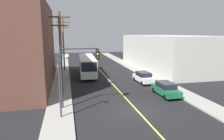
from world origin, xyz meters
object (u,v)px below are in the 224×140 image
Objects in this scene: parked_car_white at (143,77)px; utility_pole_near at (61,51)px; parked_car_green at (166,89)px; utility_pole_mid at (63,43)px; street_lamp_left at (62,76)px; utility_pole_far at (61,36)px; fire_hydrant at (176,87)px; traffic_signal_left_corner at (77,65)px; city_bus at (87,65)px.

utility_pole_near reaches higher than parked_car_white.
utility_pole_mid reaches higher than parked_car_green.
street_lamp_left is at bearing -88.40° from utility_pole_near.
utility_pole_mid is 0.84× the size of utility_pole_far.
fire_hydrant is (13.71, -17.84, -4.92)m from utility_pole_mid.
utility_pole_far is 13.83× the size of fire_hydrant.
parked_car_white is at bearing 42.54° from street_lamp_left.
parked_car_green is 0.45× the size of utility_pole_mid.
utility_pole_far is (-0.64, 35.28, 1.11)m from utility_pole_near.
parked_car_green is 2.30m from fire_hydrant.
traffic_signal_left_corner reaches higher than fire_hydrant.
utility_pole_mid reaches higher than parked_car_white.
utility_pole_far is 41.61m from street_lamp_left.
city_bus is at bearing 81.13° from traffic_signal_left_corner.
street_lamp_left is at bearing -161.26° from parked_car_green.
fire_hydrant is at bearing 20.47° from street_lamp_left.
traffic_signal_left_corner is at bearing -170.44° from parked_car_green.
utility_pole_mid reaches higher than city_bus.
parked_car_green is at bearing -88.07° from parked_car_white.
parked_car_green is at bearing -150.14° from fire_hydrant.
street_lamp_left is at bearing -88.88° from utility_pole_far.
traffic_signal_left_corner is (2.23, -39.28, -2.18)m from utility_pole_far.
utility_pole_near is at bearing 91.60° from street_lamp_left.
utility_pole_near is at bearing -90.49° from utility_pole_mid.
parked_car_white is 13.48m from traffic_signal_left_corner.
parked_car_green is 0.99× the size of parked_car_white.
utility_pole_mid is 20.79m from traffic_signal_left_corner.
parked_car_white is 5.31× the size of fire_hydrant.
utility_pole_mid is 23.01m from street_lamp_left.
utility_pole_near is 4.44m from traffic_signal_left_corner.
utility_pole_near is at bearing 111.67° from traffic_signal_left_corner.
city_bus is at bearing -49.16° from utility_pole_mid.
utility_pole_far is at bearing 111.70° from fire_hydrant.
traffic_signal_left_corner is at bearing -98.87° from city_bus.
utility_pole_mid reaches higher than utility_pole_near.
street_lamp_left is (0.81, -41.52, -2.75)m from utility_pole_far.
utility_pole_mid is at bearing 132.81° from parked_car_white.
city_bus is 16.38m from parked_car_green.
utility_pole_far is at bearing 111.62° from parked_car_white.
parked_car_white is at bearing -68.38° from utility_pole_far.
parked_car_green is at bearing -58.29° from utility_pole_mid.
city_bus is at bearing 71.29° from utility_pole_near.
street_lamp_left is at bearing -159.53° from fire_hydrant.
traffic_signal_left_corner is at bearing -68.33° from utility_pole_near.
utility_pole_mid is at bearing 90.08° from street_lamp_left.
parked_car_green is 12.91m from utility_pole_near.
parked_car_white is 33.81m from utility_pole_far.
fire_hydrant is at bearing 13.17° from traffic_signal_left_corner.
utility_pole_near is (-11.87, 2.27, 4.53)m from parked_car_green.
city_bus is at bearing -78.43° from utility_pole_far.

